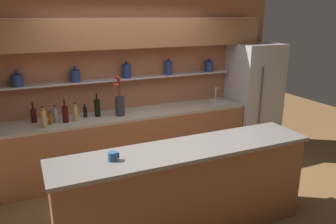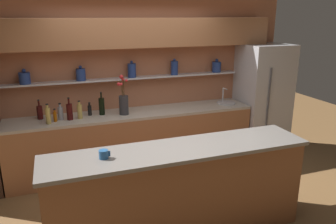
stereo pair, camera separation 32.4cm
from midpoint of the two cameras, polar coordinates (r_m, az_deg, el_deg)
ground_plane at (r=4.30m, az=-2.53°, el=-16.45°), size 12.00×12.00×0.00m
back_wall_unit at (r=5.12m, az=-9.17°, el=7.46°), size 5.20×0.44×2.60m
back_counter_unit at (r=5.13m, az=-8.32°, el=-5.16°), size 3.72×0.62×0.92m
island_counter at (r=3.63m, az=0.43°, el=-13.67°), size 2.80×0.61×1.02m
refrigerator at (r=5.93m, az=13.12°, el=2.44°), size 0.78×0.73×1.88m
flower_vase at (r=4.85m, az=-10.33°, el=1.45°), size 0.16×0.16×0.59m
sink_fixture at (r=5.59m, az=7.19°, el=1.93°), size 0.30×0.30×0.25m
bottle_sauce_0 at (r=4.90m, az=-16.10°, el=0.03°), size 0.06×0.06×0.20m
bottle_wine_1 at (r=4.91m, az=-24.13°, el=-0.53°), size 0.08×0.08×0.28m
bottle_spirit_2 at (r=4.79m, az=-20.81°, el=-0.60°), size 0.07×0.07×0.24m
bottle_wine_3 at (r=4.74m, az=-19.35°, el=-0.34°), size 0.08×0.08×0.32m
bottle_spirit_4 at (r=4.77m, az=-17.70°, el=-0.23°), size 0.07×0.07×0.26m
bottle_spirit_5 at (r=4.64m, az=-22.73°, el=-1.06°), size 0.07×0.07×0.28m
bottle_wine_6 at (r=4.89m, az=-14.08°, el=0.73°), size 0.08×0.08×0.34m
bottle_sauce_7 at (r=4.72m, az=-21.66°, el=-1.15°), size 0.05×0.05×0.18m
coffee_mug at (r=3.18m, az=-12.54°, el=-7.59°), size 0.11×0.09×0.09m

